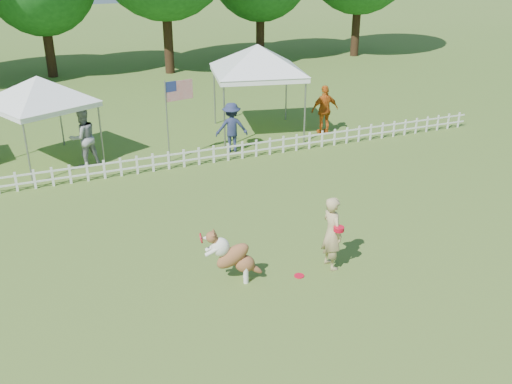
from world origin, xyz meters
TOP-DOWN VIEW (x-y plane):
  - ground at (0.00, 0.00)m, footprint 120.00×120.00m
  - picket_fence at (0.00, 7.00)m, footprint 22.00×0.08m
  - handler at (1.05, -0.13)m, footprint 0.43×0.63m
  - dog at (-1.13, 0.16)m, footprint 1.23×0.75m
  - frisbee_on_turf at (0.23, -0.23)m, footprint 0.25×0.25m
  - canopy_tent_left at (-4.20, 9.07)m, footprint 3.59×3.59m
  - canopy_tent_right at (3.31, 9.41)m, footprint 3.69×3.69m
  - flag_pole at (-0.56, 7.62)m, footprint 1.03×0.33m
  - spectator_a at (-3.11, 8.39)m, footprint 1.09×0.97m
  - spectator_b at (1.70, 7.84)m, footprint 1.22×0.87m
  - spectator_c at (5.58, 8.37)m, footprint 1.09×0.50m

SIDE VIEW (x-z plane):
  - ground at x=0.00m, z-range 0.00..0.00m
  - frisbee_on_turf at x=0.23m, z-range 0.00..0.02m
  - picket_fence at x=0.00m, z-range 0.00..0.60m
  - dog at x=-1.13m, z-range 0.00..1.20m
  - handler at x=1.05m, z-range 0.00..1.69m
  - spectator_b at x=1.70m, z-range 0.00..1.70m
  - spectator_c at x=5.58m, z-range 0.00..1.82m
  - spectator_a at x=-3.11m, z-range 0.00..1.87m
  - flag_pole at x=-0.56m, z-range 0.00..2.69m
  - canopy_tent_left at x=-4.20m, z-range 0.00..2.79m
  - canopy_tent_right at x=3.31m, z-range 0.00..3.21m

